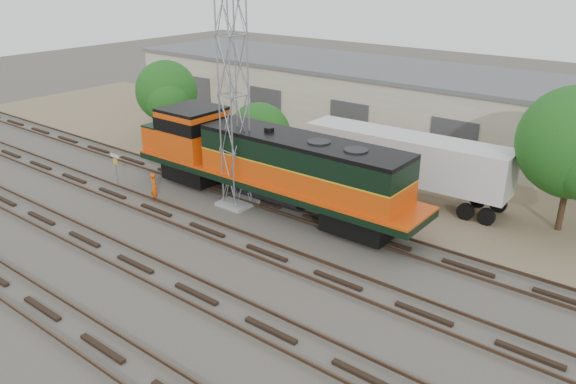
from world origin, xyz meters
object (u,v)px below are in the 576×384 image
Objects in this scene: locomotive at (265,162)px; semi_trailer at (409,159)px; signal_tower at (234,99)px; worker at (154,187)px.

locomotive reaches higher than semi_trailer.
locomotive is 3.86m from signal_tower.
semi_trailer is (7.02, 6.91, -3.72)m from signal_tower.
semi_trailer is at bearing 44.55° from signal_tower.
signal_tower reaches higher than worker.
signal_tower reaches higher than semi_trailer.
locomotive is 6.61m from worker.
semi_trailer is at bearing 45.61° from locomotive.
signal_tower is at bearing -124.03° from worker.
signal_tower reaches higher than locomotive.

